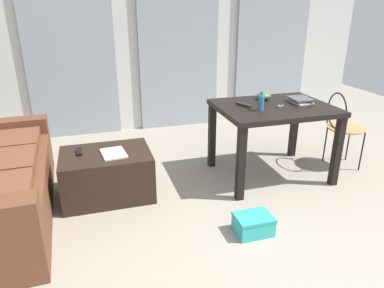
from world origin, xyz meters
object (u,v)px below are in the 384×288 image
craft_table (273,116)px  shoebox (253,224)px  wire_chair (341,122)px  book_stack (299,100)px  magazine (114,153)px  bowl (264,96)px  scissors (279,107)px  tv_remote_primary (79,152)px  coffee_table (107,174)px  tv_remote_on_table (244,105)px  bottle_near (261,103)px

craft_table → shoebox: size_ratio=3.86×
wire_chair → shoebox: size_ratio=2.89×
book_stack → magazine: 1.95m
craft_table → shoebox: 1.24m
bowl → shoebox: bowl is taller
magazine → book_stack: bearing=-5.3°
scissors → tv_remote_primary: (-1.92, 0.17, -0.32)m
bowl → shoebox: size_ratio=0.50×
coffee_table → wire_chair: bearing=-1.4°
bowl → shoebox: (-0.62, -1.15, -0.73)m
book_stack → tv_remote_on_table: book_stack is taller
scissors → magazine: size_ratio=0.38×
scissors → magazine: bearing=178.1°
tv_remote_primary → magazine: bearing=-23.9°
tv_remote_on_table → scissors: bearing=-45.8°
scissors → shoebox: 1.26m
coffee_table → book_stack: (1.99, -0.00, 0.57)m
shoebox → book_stack: bearing=45.5°
coffee_table → shoebox: size_ratio=2.80×
coffee_table → craft_table: size_ratio=0.72×
bottle_near → magazine: size_ratio=0.66×
scissors → shoebox: (-0.64, -0.85, -0.69)m
tv_remote_on_table → scissors: size_ratio=1.70×
bottle_near → bowl: bottle_near is taller
bowl → tv_remote_on_table: bearing=-150.1°
book_stack → tv_remote_primary: bearing=178.1°
craft_table → tv_remote_primary: craft_table is taller
craft_table → wire_chair: bearing=-1.6°
craft_table → tv_remote_primary: bearing=176.7°
magazine → wire_chair: bearing=-6.9°
bottle_near → book_stack: 0.55m
tv_remote_primary → shoebox: bearing=-40.9°
wire_chair → magazine: bearing=179.7°
wire_chair → tv_remote_on_table: size_ratio=4.69×
craft_table → scissors: bearing=-74.7°
bottle_near → tv_remote_primary: size_ratio=1.14×
tv_remote_on_table → scissors: tv_remote_on_table is taller
tv_remote_on_table → shoebox: 1.24m
coffee_table → book_stack: book_stack is taller
bottle_near → magazine: 1.45m
bottle_near → scissors: (0.23, 0.07, -0.07)m
coffee_table → bowl: (1.68, 0.20, 0.59)m
book_stack → tv_remote_on_table: size_ratio=1.50×
coffee_table → bottle_near: bottle_near is taller
bottle_near → book_stack: (0.52, 0.16, -0.05)m
craft_table → bottle_near: bearing=-149.5°
tv_remote_on_table → wire_chair: bearing=-28.4°
craft_table → shoebox: craft_table is taller
tv_remote_on_table → tv_remote_primary: (-1.61, 0.05, -0.33)m
wire_chair → scissors: (-0.81, -0.04, 0.24)m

